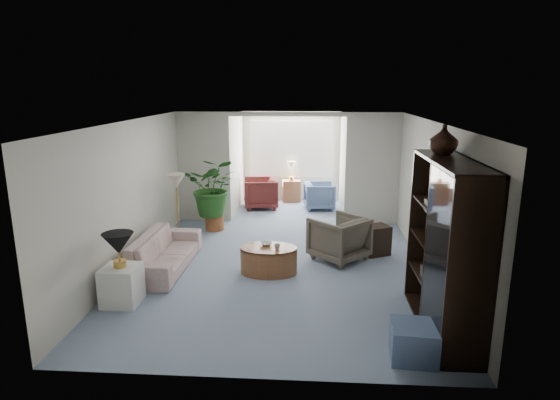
# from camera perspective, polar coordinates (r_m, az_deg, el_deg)

# --- Properties ---
(floor) EXTENTS (6.00, 6.00, 0.00)m
(floor) POSITION_cam_1_polar(r_m,az_deg,el_deg) (8.03, -0.29, -8.67)
(floor) COLOR #8B9CB8
(floor) RESTS_ON ground
(sunroom_floor) EXTENTS (2.60, 2.60, 0.00)m
(sunroom_floor) POSITION_cam_1_polar(r_m,az_deg,el_deg) (11.92, 1.13, -1.18)
(sunroom_floor) COLOR #8B9CB8
(sunroom_floor) RESTS_ON ground
(back_pier_left) EXTENTS (1.20, 0.12, 2.50)m
(back_pier_left) POSITION_cam_1_polar(r_m,az_deg,el_deg) (10.84, -9.23, 3.92)
(back_pier_left) COLOR beige
(back_pier_left) RESTS_ON ground
(back_pier_right) EXTENTS (1.20, 0.12, 2.50)m
(back_pier_right) POSITION_cam_1_polar(r_m,az_deg,el_deg) (10.65, 11.15, 3.66)
(back_pier_right) COLOR beige
(back_pier_right) RESTS_ON ground
(back_header) EXTENTS (2.60, 0.12, 0.10)m
(back_header) POSITION_cam_1_polar(r_m,az_deg,el_deg) (10.44, 0.90, 10.36)
(back_header) COLOR beige
(back_header) RESTS_ON back_pier_left
(window_pane) EXTENTS (2.20, 0.02, 1.50)m
(window_pane) POSITION_cam_1_polar(r_m,az_deg,el_deg) (12.71, 1.39, 6.19)
(window_pane) COLOR white
(window_blinds) EXTENTS (2.20, 0.02, 1.50)m
(window_blinds) POSITION_cam_1_polar(r_m,az_deg,el_deg) (12.68, 1.38, 6.17)
(window_blinds) COLOR white
(framed_picture) EXTENTS (0.04, 0.50, 0.40)m
(framed_picture) POSITION_cam_1_polar(r_m,az_deg,el_deg) (7.68, 18.29, 2.83)
(framed_picture) COLOR #B2A48F
(sofa) EXTENTS (0.82, 2.04, 0.59)m
(sofa) POSITION_cam_1_polar(r_m,az_deg,el_deg) (8.31, -13.86, -6.13)
(sofa) COLOR beige
(sofa) RESTS_ON ground
(end_table) EXTENTS (0.51, 0.51, 0.56)m
(end_table) POSITION_cam_1_polar(r_m,az_deg,el_deg) (7.20, -18.64, -9.75)
(end_table) COLOR white
(end_table) RESTS_ON ground
(table_lamp) EXTENTS (0.44, 0.44, 0.30)m
(table_lamp) POSITION_cam_1_polar(r_m,az_deg,el_deg) (6.98, -19.03, -5.01)
(table_lamp) COLOR black
(table_lamp) RESTS_ON end_table
(floor_lamp) EXTENTS (0.36, 0.36, 0.28)m
(floor_lamp) POSITION_cam_1_polar(r_m,az_deg,el_deg) (9.37, -12.50, 2.25)
(floor_lamp) COLOR beige
(floor_lamp) RESTS_ON ground
(coffee_table) EXTENTS (1.12, 1.12, 0.45)m
(coffee_table) POSITION_cam_1_polar(r_m,az_deg,el_deg) (7.90, -1.38, -7.29)
(coffee_table) COLOR #975A37
(coffee_table) RESTS_ON ground
(coffee_bowl) EXTENTS (0.23, 0.23, 0.05)m
(coffee_bowl) POSITION_cam_1_polar(r_m,az_deg,el_deg) (7.92, -1.69, -5.34)
(coffee_bowl) COLOR silver
(coffee_bowl) RESTS_ON coffee_table
(coffee_cup) EXTENTS (0.12, 0.12, 0.09)m
(coffee_cup) POSITION_cam_1_polar(r_m,az_deg,el_deg) (7.71, -0.35, -5.71)
(coffee_cup) COLOR #BCB6A5
(coffee_cup) RESTS_ON coffee_table
(wingback_chair) EXTENTS (1.22, 1.22, 0.80)m
(wingback_chair) POSITION_cam_1_polar(r_m,az_deg,el_deg) (8.52, 7.15, -4.60)
(wingback_chair) COLOR #595346
(wingback_chair) RESTS_ON ground
(side_table_dark) EXTENTS (0.57, 0.53, 0.55)m
(side_table_dark) POSITION_cam_1_polar(r_m,az_deg,el_deg) (8.91, 11.53, -4.79)
(side_table_dark) COLOR black
(side_table_dark) RESTS_ON ground
(entertainment_cabinet) EXTENTS (0.53, 1.97, 2.19)m
(entertainment_cabinet) POSITION_cam_1_polar(r_m,az_deg,el_deg) (6.22, 19.49, -5.45)
(entertainment_cabinet) COLOR black
(entertainment_cabinet) RESTS_ON ground
(cabinet_urn) EXTENTS (0.36, 0.36, 0.38)m
(cabinet_urn) POSITION_cam_1_polar(r_m,az_deg,el_deg) (6.43, 19.23, 6.94)
(cabinet_urn) COLOR black
(cabinet_urn) RESTS_ON entertainment_cabinet
(ottoman) EXTENTS (0.56, 0.56, 0.41)m
(ottoman) POSITION_cam_1_polar(r_m,az_deg,el_deg) (5.81, 15.91, -16.21)
(ottoman) COLOR slate
(ottoman) RESTS_ON ground
(plant_pot) EXTENTS (0.40, 0.40, 0.32)m
(plant_pot) POSITION_cam_1_polar(r_m,az_deg,el_deg) (10.33, -7.93, -2.72)
(plant_pot) COLOR brown
(plant_pot) RESTS_ON ground
(house_plant) EXTENTS (1.14, 0.99, 1.27)m
(house_plant) POSITION_cam_1_polar(r_m,az_deg,el_deg) (10.14, -8.07, 1.59)
(house_plant) COLOR #22521C
(house_plant) RESTS_ON plant_pot
(sunroom_chair_blue) EXTENTS (0.83, 0.81, 0.68)m
(sunroom_chair_blue) POSITION_cam_1_polar(r_m,az_deg,el_deg) (11.97, 4.82, 0.51)
(sunroom_chair_blue) COLOR slate
(sunroom_chair_blue) RESTS_ON ground
(sunroom_chair_maroon) EXTENTS (0.95, 0.93, 0.78)m
(sunroom_chair_maroon) POSITION_cam_1_polar(r_m,az_deg,el_deg) (12.02, -2.34, 0.85)
(sunroom_chair_maroon) COLOR maroon
(sunroom_chair_maroon) RESTS_ON ground
(sunroom_table) EXTENTS (0.52, 0.43, 0.58)m
(sunroom_table) POSITION_cam_1_polar(r_m,az_deg,el_deg) (12.72, 1.39, 1.12)
(sunroom_table) COLOR #975A37
(sunroom_table) RESTS_ON ground
(shelf_clutter) EXTENTS (0.30, 1.09, 1.06)m
(shelf_clutter) POSITION_cam_1_polar(r_m,az_deg,el_deg) (6.29, 18.88, -6.73)
(shelf_clutter) COLOR #504D4B
(shelf_clutter) RESTS_ON entertainment_cabinet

